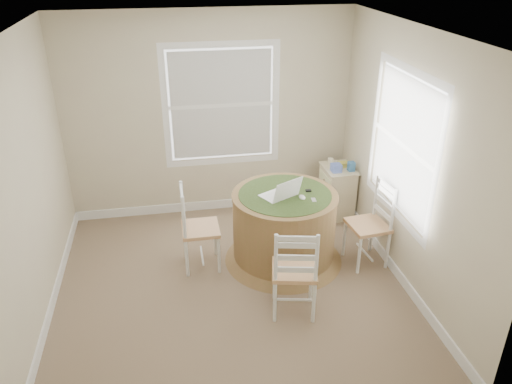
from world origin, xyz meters
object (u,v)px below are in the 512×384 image
object	(u,v)px
round_table	(284,225)
corner_chest	(337,191)
chair_near	(295,270)
chair_right	(368,225)
chair_left	(200,228)
laptop	(280,194)

from	to	relation	value
round_table	corner_chest	world-z (taller)	round_table
chair_near	chair_right	xyz separation A→B (m)	(1.00, 0.67, 0.00)
chair_left	chair_near	world-z (taller)	same
chair_left	chair_right	bearing A→B (deg)	-98.13
round_table	chair_right	size ratio (longest dim) A/B	1.40
round_table	chair_right	bearing A→B (deg)	-8.62
round_table	laptop	distance (m)	0.42
chair_right	corner_chest	world-z (taller)	chair_right
chair_right	corner_chest	bearing A→B (deg)	171.92
laptop	corner_chest	size ratio (longest dim) A/B	0.70
chair_near	laptop	xyz separation A→B (m)	(0.05, 0.84, 0.39)
round_table	chair_near	world-z (taller)	chair_near
round_table	chair_right	distance (m)	0.92
round_table	chair_left	xyz separation A→B (m)	(-0.92, 0.05, 0.02)
corner_chest	chair_left	bearing A→B (deg)	-156.81
round_table	chair_right	xyz separation A→B (m)	(0.89, -0.22, 0.02)
chair_right	laptop	xyz separation A→B (m)	(-0.95, 0.17, 0.39)
chair_right	chair_left	bearing A→B (deg)	-104.55
round_table	chair_left	size ratio (longest dim) A/B	1.40
chair_left	chair_near	xyz separation A→B (m)	(0.82, -0.93, 0.00)
chair_near	laptop	size ratio (longest dim) A/B	2.03
chair_left	corner_chest	world-z (taller)	chair_left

